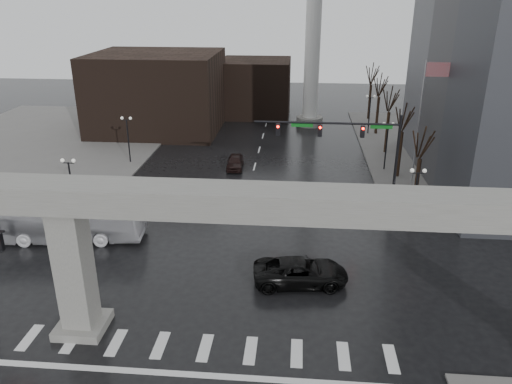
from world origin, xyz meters
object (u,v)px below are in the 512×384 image
Objects in this scene: signal_mast_arm at (352,140)px; far_car at (235,162)px; pickup_truck at (301,272)px; city_bus at (60,218)px.

signal_mast_arm is 2.96× the size of far_car.
pickup_truck reaches higher than far_car.
pickup_truck is 0.49× the size of city_bus.
city_bus is 2.98× the size of far_car.
signal_mast_arm reaches higher than pickup_truck.
far_car is at bearing 11.52° from pickup_truck.
pickup_truck is 18.43m from city_bus.
far_car is (10.89, 17.01, -1.00)m from city_bus.
city_bus is 20.23m from far_car.
city_bus reaches higher than pickup_truck.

